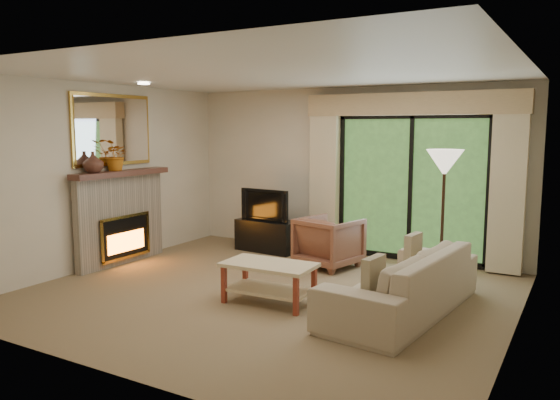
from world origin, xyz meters
The scene contains 22 objects.
floor centered at (0.00, 0.00, 0.00)m, with size 5.50×5.50×0.00m, color olive.
ceiling centered at (0.00, 0.00, 2.60)m, with size 5.50×5.50×0.00m, color silver.
wall_back centered at (0.00, 2.50, 1.30)m, with size 5.00×5.00×0.00m, color beige.
wall_front centered at (0.00, -2.50, 1.30)m, with size 5.00×5.00×0.00m, color beige.
wall_left centered at (-2.75, 0.00, 1.30)m, with size 5.00×5.00×0.00m, color beige.
wall_right centered at (2.75, 0.00, 1.30)m, with size 5.00×5.00×0.00m, color beige.
fireplace centered at (-2.63, 0.20, 0.69)m, with size 0.24×1.70×1.37m, color gray, non-canonical shape.
mirror centered at (-2.71, 0.20, 1.95)m, with size 0.07×1.45×1.02m, color gold, non-canonical shape.
sliding_door centered at (1.00, 2.45, 1.10)m, with size 2.26×0.10×2.16m, color black, non-canonical shape.
curtain_left centered at (-0.35, 2.34, 1.20)m, with size 0.45×0.18×2.35m, color beige.
curtain_right centered at (2.35, 2.34, 1.20)m, with size 0.45×0.18×2.35m, color beige.
cornice centered at (1.00, 2.36, 2.32)m, with size 3.20×0.24×0.32m, color tan.
media_console centered at (-1.17, 1.95, 0.25)m, with size 1.01×0.45×0.50m, color black.
tv centered at (-1.17, 1.95, 0.76)m, with size 0.88×0.11×0.51m, color black.
armchair centered at (0.11, 1.51, 0.36)m, with size 0.77×0.79×0.72m, color brown.
sofa centered at (1.61, 0.14, 0.34)m, with size 2.34×0.91×0.68m, color tan.
pillow_near centered at (1.53, -0.54, 0.57)m, with size 0.09×0.36×0.36m, color brown.
pillow_far centered at (1.53, 0.81, 0.56)m, with size 0.09×0.35×0.35m, color brown.
coffee_table centered at (0.21, -0.31, 0.23)m, with size 1.04×0.57×0.47m, color #D3B98B, non-canonical shape.
floor_lamp centered at (1.71, 1.46, 0.86)m, with size 0.46×0.46×1.71m, color white, non-canonical shape.
vase centered at (-2.61, -0.28, 1.52)m, with size 0.28×0.28×0.29m, color #4C2A20.
branches centered at (-2.61, 0.14, 1.59)m, with size 0.40×0.35×0.45m, color #B46314.
Camera 1 is at (3.30, -5.46, 1.99)m, focal length 35.00 mm.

